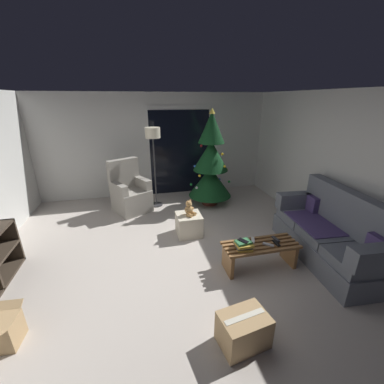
{
  "coord_description": "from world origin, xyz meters",
  "views": [
    {
      "loc": [
        -0.49,
        -3.13,
        2.35
      ],
      "look_at": [
        0.4,
        0.7,
        0.85
      ],
      "focal_mm": 22.97,
      "sensor_mm": 36.0,
      "label": 1
    }
  ],
  "objects_px": {
    "remote_white": "(253,240)",
    "book_stack": "(244,245)",
    "remote_graphite": "(276,239)",
    "cell_phone": "(243,241)",
    "christmas_tree": "(211,165)",
    "remote_black": "(276,243)",
    "cardboard_box_taped_mid_floor": "(243,330)",
    "teddy_bear_honey": "(189,209)",
    "ottoman": "(189,224)",
    "floor_lamp": "(153,141)",
    "couch": "(331,235)",
    "remote_silver": "(268,245)",
    "armchair": "(130,193)",
    "coffee_table": "(260,252)"
  },
  "relations": [
    {
      "from": "cell_phone",
      "to": "christmas_tree",
      "type": "height_order",
      "value": "christmas_tree"
    },
    {
      "from": "remote_graphite",
      "to": "ottoman",
      "type": "xyz_separation_m",
      "value": [
        -1.07,
        1.11,
        -0.21
      ]
    },
    {
      "from": "remote_graphite",
      "to": "floor_lamp",
      "type": "bearing_deg",
      "value": -64.31
    },
    {
      "from": "christmas_tree",
      "to": "ottoman",
      "type": "height_order",
      "value": "christmas_tree"
    },
    {
      "from": "couch",
      "to": "remote_white",
      "type": "bearing_deg",
      "value": 174.45
    },
    {
      "from": "couch",
      "to": "cell_phone",
      "type": "bearing_deg",
      "value": -178.89
    },
    {
      "from": "remote_white",
      "to": "remote_black",
      "type": "distance_m",
      "value": 0.33
    },
    {
      "from": "christmas_tree",
      "to": "floor_lamp",
      "type": "bearing_deg",
      "value": 171.24
    },
    {
      "from": "cell_phone",
      "to": "remote_graphite",
      "type": "bearing_deg",
      "value": -19.9
    },
    {
      "from": "cell_phone",
      "to": "cardboard_box_taped_mid_floor",
      "type": "bearing_deg",
      "value": -142.95
    },
    {
      "from": "cell_phone",
      "to": "cardboard_box_taped_mid_floor",
      "type": "relative_size",
      "value": 0.27
    },
    {
      "from": "teddy_bear_honey",
      "to": "remote_silver",
      "type": "bearing_deg",
      "value": -53.88
    },
    {
      "from": "coffee_table",
      "to": "ottoman",
      "type": "relative_size",
      "value": 2.5
    },
    {
      "from": "floor_lamp",
      "to": "cardboard_box_taped_mid_floor",
      "type": "bearing_deg",
      "value": -81.9
    },
    {
      "from": "remote_white",
      "to": "book_stack",
      "type": "bearing_deg",
      "value": 58.91
    },
    {
      "from": "christmas_tree",
      "to": "ottoman",
      "type": "xyz_separation_m",
      "value": [
        -0.78,
        -1.27,
        -0.76
      ]
    },
    {
      "from": "book_stack",
      "to": "teddy_bear_honey",
      "type": "height_order",
      "value": "teddy_bear_honey"
    },
    {
      "from": "book_stack",
      "to": "couch",
      "type": "bearing_deg",
      "value": 1.12
    },
    {
      "from": "book_stack",
      "to": "teddy_bear_honey",
      "type": "xyz_separation_m",
      "value": [
        -0.5,
        1.21,
        0.06
      ]
    },
    {
      "from": "couch",
      "to": "teddy_bear_honey",
      "type": "bearing_deg",
      "value": 148.95
    },
    {
      "from": "teddy_bear_honey",
      "to": "cardboard_box_taped_mid_floor",
      "type": "xyz_separation_m",
      "value": [
        0.06,
        -2.23,
        -0.34
      ]
    },
    {
      "from": "remote_graphite",
      "to": "remote_silver",
      "type": "height_order",
      "value": "same"
    },
    {
      "from": "remote_black",
      "to": "book_stack",
      "type": "bearing_deg",
      "value": -0.54
    },
    {
      "from": "cell_phone",
      "to": "teddy_bear_honey",
      "type": "xyz_separation_m",
      "value": [
        -0.49,
        1.21,
        -0.01
      ]
    },
    {
      "from": "book_stack",
      "to": "christmas_tree",
      "type": "distance_m",
      "value": 2.55
    },
    {
      "from": "coffee_table",
      "to": "remote_graphite",
      "type": "height_order",
      "value": "remote_graphite"
    },
    {
      "from": "remote_graphite",
      "to": "armchair",
      "type": "height_order",
      "value": "armchair"
    },
    {
      "from": "ottoman",
      "to": "coffee_table",
      "type": "bearing_deg",
      "value": -55.26
    },
    {
      "from": "remote_graphite",
      "to": "remote_white",
      "type": "xyz_separation_m",
      "value": [
        -0.34,
        0.04,
        0.0
      ]
    },
    {
      "from": "remote_white",
      "to": "book_stack",
      "type": "height_order",
      "value": "book_stack"
    },
    {
      "from": "remote_graphite",
      "to": "armchair",
      "type": "xyz_separation_m",
      "value": [
        -2.11,
        2.43,
        -0.0
      ]
    },
    {
      "from": "couch",
      "to": "cell_phone",
      "type": "height_order",
      "value": "couch"
    },
    {
      "from": "remote_graphite",
      "to": "remote_white",
      "type": "distance_m",
      "value": 0.35
    },
    {
      "from": "remote_graphite",
      "to": "christmas_tree",
      "type": "distance_m",
      "value": 2.46
    },
    {
      "from": "ottoman",
      "to": "remote_black",
      "type": "bearing_deg",
      "value": -49.84
    },
    {
      "from": "coffee_table",
      "to": "floor_lamp",
      "type": "relative_size",
      "value": 0.62
    },
    {
      "from": "remote_silver",
      "to": "couch",
      "type": "bearing_deg",
      "value": 133.46
    },
    {
      "from": "remote_graphite",
      "to": "teddy_bear_honey",
      "type": "xyz_separation_m",
      "value": [
        -1.07,
        1.1,
        0.11
      ]
    },
    {
      "from": "remote_white",
      "to": "christmas_tree",
      "type": "relative_size",
      "value": 0.07
    },
    {
      "from": "remote_graphite",
      "to": "remote_white",
      "type": "height_order",
      "value": "same"
    },
    {
      "from": "remote_black",
      "to": "cardboard_box_taped_mid_floor",
      "type": "xyz_separation_m",
      "value": [
        -0.95,
        -1.03,
        -0.23
      ]
    },
    {
      "from": "remote_graphite",
      "to": "book_stack",
      "type": "xyz_separation_m",
      "value": [
        -0.56,
        -0.1,
        0.05
      ]
    },
    {
      "from": "ottoman",
      "to": "christmas_tree",
      "type": "bearing_deg",
      "value": 58.2
    },
    {
      "from": "couch",
      "to": "remote_black",
      "type": "relative_size",
      "value": 12.78
    },
    {
      "from": "remote_silver",
      "to": "floor_lamp",
      "type": "xyz_separation_m",
      "value": [
        -1.35,
        2.68,
        1.1
      ]
    },
    {
      "from": "remote_silver",
      "to": "book_stack",
      "type": "xyz_separation_m",
      "value": [
        -0.38,
        0.0,
        0.05
      ]
    },
    {
      "from": "remote_white",
      "to": "book_stack",
      "type": "xyz_separation_m",
      "value": [
        -0.22,
        -0.15,
        0.05
      ]
    },
    {
      "from": "armchair",
      "to": "remote_white",
      "type": "bearing_deg",
      "value": -53.5
    },
    {
      "from": "floor_lamp",
      "to": "cardboard_box_taped_mid_floor",
      "type": "height_order",
      "value": "floor_lamp"
    },
    {
      "from": "book_stack",
      "to": "remote_graphite",
      "type": "bearing_deg",
      "value": 10.53
    }
  ]
}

